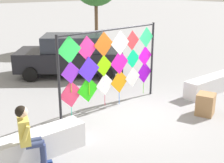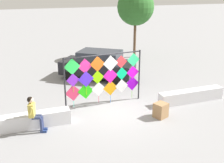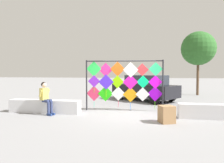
{
  "view_description": "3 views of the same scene",
  "coord_description": "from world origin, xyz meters",
  "px_view_note": "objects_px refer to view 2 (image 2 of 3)",
  "views": [
    {
      "loc": [
        -5.46,
        -5.72,
        3.57
      ],
      "look_at": [
        -0.67,
        0.24,
        1.08
      ],
      "focal_mm": 47.2,
      "sensor_mm": 36.0,
      "label": 1
    },
    {
      "loc": [
        -4.04,
        -10.57,
        5.31
      ],
      "look_at": [
        -0.06,
        0.24,
        1.31
      ],
      "focal_mm": 44.5,
      "sensor_mm": 36.0,
      "label": 2
    },
    {
      "loc": [
        0.9,
        -8.93,
        1.86
      ],
      "look_at": [
        -0.81,
        0.71,
        1.42
      ],
      "focal_mm": 32.65,
      "sensor_mm": 36.0,
      "label": 3
    }
  ],
  "objects_px": {
    "cardboard_box_large": "(161,110)",
    "parked_car": "(98,65)",
    "kite_display_rack": "(103,75)",
    "tree_broadleaf": "(135,8)",
    "seated_vendor": "(34,112)"
  },
  "relations": [
    {
      "from": "cardboard_box_large",
      "to": "parked_car",
      "type": "bearing_deg",
      "value": 98.5
    },
    {
      "from": "kite_display_rack",
      "to": "tree_broadleaf",
      "type": "bearing_deg",
      "value": 56.83
    },
    {
      "from": "kite_display_rack",
      "to": "tree_broadleaf",
      "type": "height_order",
      "value": "tree_broadleaf"
    },
    {
      "from": "kite_display_rack",
      "to": "seated_vendor",
      "type": "distance_m",
      "value": 3.63
    },
    {
      "from": "kite_display_rack",
      "to": "seated_vendor",
      "type": "xyz_separation_m",
      "value": [
        -3.24,
        -1.5,
        -0.63
      ]
    },
    {
      "from": "parked_car",
      "to": "tree_broadleaf",
      "type": "height_order",
      "value": "tree_broadleaf"
    },
    {
      "from": "kite_display_rack",
      "to": "cardboard_box_large",
      "type": "height_order",
      "value": "kite_display_rack"
    },
    {
      "from": "seated_vendor",
      "to": "cardboard_box_large",
      "type": "bearing_deg",
      "value": -6.25
    },
    {
      "from": "seated_vendor",
      "to": "cardboard_box_large",
      "type": "xyz_separation_m",
      "value": [
        5.09,
        -0.56,
        -0.52
      ]
    },
    {
      "from": "kite_display_rack",
      "to": "cardboard_box_large",
      "type": "xyz_separation_m",
      "value": [
        1.85,
        -2.05,
        -1.15
      ]
    },
    {
      "from": "kite_display_rack",
      "to": "seated_vendor",
      "type": "relative_size",
      "value": 2.59
    },
    {
      "from": "cardboard_box_large",
      "to": "tree_broadleaf",
      "type": "xyz_separation_m",
      "value": [
        3.34,
        10.0,
        3.43
      ]
    },
    {
      "from": "kite_display_rack",
      "to": "tree_broadleaf",
      "type": "distance_m",
      "value": 9.76
    },
    {
      "from": "seated_vendor",
      "to": "tree_broadleaf",
      "type": "xyz_separation_m",
      "value": [
        8.44,
        9.44,
        2.91
      ]
    },
    {
      "from": "seated_vendor",
      "to": "cardboard_box_large",
      "type": "relative_size",
      "value": 2.27
    }
  ]
}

